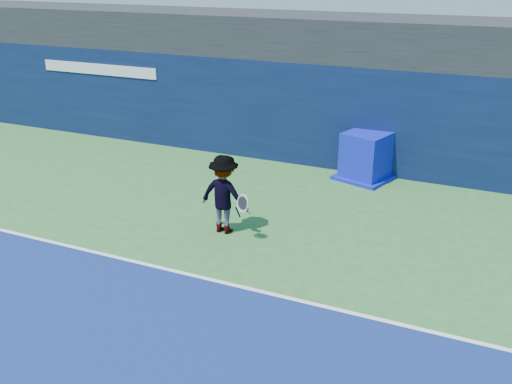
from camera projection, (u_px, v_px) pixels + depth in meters
The scene contains 7 objects.
ground at pixel (67, 361), 8.67m from camera, with size 80.00×80.00×0.00m, color #326D31.
baseline at pixel (172, 270), 11.21m from camera, with size 24.00×0.10×0.01m, color white.
stadium_band at pixel (315, 36), 17.08m from camera, with size 36.00×3.00×1.20m, color black.
back_wall_assembly at pixel (302, 112), 17.01m from camera, with size 36.00×1.03×3.00m.
equipment_cart at pixel (366, 158), 15.81m from camera, with size 1.72×1.72×1.32m.
tennis_player at pixel (224, 194), 12.54m from camera, with size 1.35×0.76×1.79m.
tennis_ball at pixel (228, 174), 13.08m from camera, with size 0.07×0.07×0.07m.
Camera 1 is at (5.49, -5.31, 5.63)m, focal length 40.00 mm.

